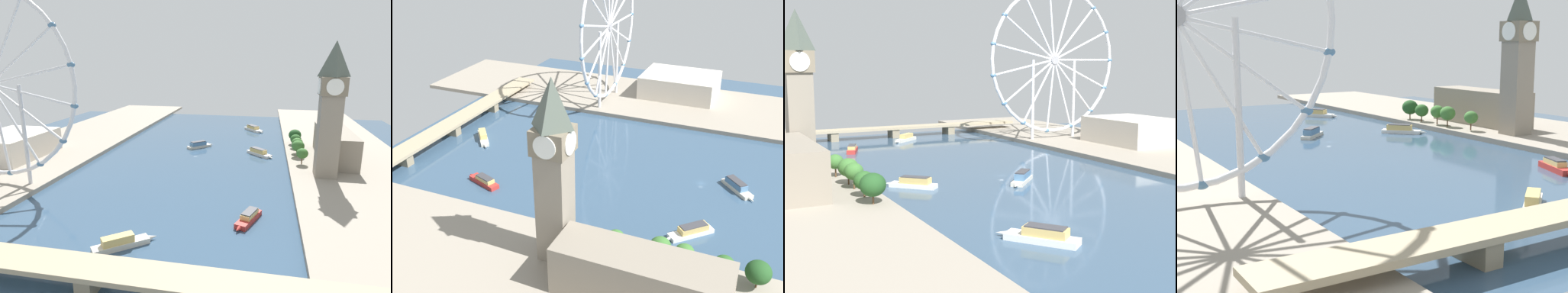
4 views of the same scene
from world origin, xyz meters
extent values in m
plane|color=#334C66|center=(0.00, 0.00, 0.00)|extent=(409.64, 409.64, 0.00)
cube|color=gray|center=(119.82, 0.00, 1.50)|extent=(90.00, 520.00, 3.00)
cube|color=gray|center=(-96.70, 47.33, 29.46)|extent=(13.30, 13.30, 52.93)
cube|color=#776B57|center=(-96.70, 47.33, 61.58)|extent=(15.43, 15.43, 11.30)
pyramid|color=#4C564C|center=(-96.70, 47.33, 77.98)|extent=(13.96, 13.96, 21.51)
cylinder|color=white|center=(-96.70, 55.31, 61.58)|extent=(10.11, 0.50, 10.11)
cylinder|color=white|center=(-96.70, 39.35, 61.58)|extent=(10.11, 0.50, 10.11)
cylinder|color=white|center=(-88.72, 47.33, 61.58)|extent=(0.50, 10.11, 10.11)
cube|color=gray|center=(-109.73, 3.38, 14.15)|extent=(22.00, 71.90, 22.29)
cylinder|color=#513823|center=(-83.65, -39.74, 4.90)|extent=(0.80, 0.80, 3.79)
ellipsoid|color=#1E471E|center=(-83.65, -39.74, 11.19)|extent=(11.01, 11.01, 9.91)
cylinder|color=#513823|center=(-83.37, -25.71, 4.86)|extent=(0.80, 0.80, 3.72)
ellipsoid|color=#285623|center=(-83.37, -25.71, 10.39)|extent=(9.16, 9.16, 8.24)
cylinder|color=#513823|center=(-83.25, -8.48, 5.36)|extent=(0.80, 0.80, 4.72)
ellipsoid|color=#386B2D|center=(-83.25, -8.48, 11.31)|extent=(8.98, 8.98, 8.08)
cylinder|color=#513823|center=(-83.00, 2.45, 5.22)|extent=(0.80, 0.80, 4.43)
ellipsoid|color=#386B2D|center=(-83.00, 2.45, 11.36)|extent=(9.81, 9.81, 8.83)
cylinder|color=#513823|center=(-84.35, 23.15, 5.31)|extent=(0.80, 0.80, 4.61)
ellipsoid|color=#386B2D|center=(-84.35, 23.15, 10.98)|extent=(8.42, 8.42, 7.58)
torus|color=silver|center=(103.10, 98.79, 63.40)|extent=(112.11, 2.60, 112.11)
cylinder|color=#99999E|center=(103.10, 98.79, 63.40)|extent=(6.57, 3.00, 6.57)
cylinder|color=silver|center=(130.47, 98.79, 63.40)|extent=(54.76, 1.56, 1.56)
cylinder|color=silver|center=(128.11, 98.79, 74.53)|extent=(50.66, 1.56, 23.70)
cylinder|color=silver|center=(121.42, 98.79, 83.75)|extent=(37.80, 1.56, 41.74)
cylinder|color=silver|center=(111.56, 98.79, 89.44)|extent=(18.40, 1.56, 52.56)
cylinder|color=silver|center=(100.23, 98.79, 90.63)|extent=(7.27, 1.56, 54.62)
cylinder|color=silver|center=(89.41, 98.79, 87.11)|extent=(28.73, 1.56, 48.20)
cylinder|color=silver|center=(80.95, 98.79, 79.49)|extent=(45.22, 1.56, 33.45)
cylinder|color=silver|center=(76.32, 98.79, 69.09)|extent=(53.88, 1.56, 12.91)
cylinder|color=silver|center=(76.32, 98.79, 57.71)|extent=(53.88, 1.56, 12.91)
cylinder|color=silver|center=(80.95, 98.79, 47.31)|extent=(45.22, 1.56, 33.45)
cylinder|color=silver|center=(89.41, 98.79, 39.69)|extent=(28.73, 1.56, 48.20)
cylinder|color=silver|center=(100.23, 98.79, 36.17)|extent=(7.27, 1.56, 54.62)
cylinder|color=silver|center=(111.56, 98.79, 37.36)|extent=(18.40, 1.56, 52.56)
cylinder|color=silver|center=(121.42, 98.79, 43.05)|extent=(37.80, 1.56, 41.74)
cylinder|color=silver|center=(128.11, 98.79, 52.26)|extent=(50.66, 1.56, 23.70)
ellipsoid|color=teal|center=(157.85, 98.79, 63.40)|extent=(4.80, 3.20, 3.20)
ellipsoid|color=teal|center=(153.12, 98.79, 85.67)|extent=(4.80, 3.20, 3.20)
ellipsoid|color=teal|center=(139.74, 98.79, 104.09)|extent=(4.80, 3.20, 3.20)
ellipsoid|color=teal|center=(58.80, 98.79, 95.58)|extent=(4.80, 3.20, 3.20)
ellipsoid|color=teal|center=(49.53, 98.79, 74.78)|extent=(4.80, 3.20, 3.20)
ellipsoid|color=teal|center=(49.53, 98.79, 52.01)|extent=(4.80, 3.20, 3.20)
ellipsoid|color=teal|center=(58.80, 98.79, 31.21)|extent=(4.80, 3.20, 3.20)
ellipsoid|color=teal|center=(75.72, 98.79, 15.98)|extent=(4.80, 3.20, 3.20)
ellipsoid|color=teal|center=(97.37, 98.79, 8.94)|extent=(4.80, 3.20, 3.20)
ellipsoid|color=teal|center=(120.02, 98.79, 11.32)|extent=(4.80, 3.20, 3.20)
ellipsoid|color=teal|center=(139.74, 98.79, 22.71)|extent=(4.80, 3.20, 3.20)
ellipsoid|color=teal|center=(153.12, 98.79, 41.13)|extent=(4.80, 3.20, 3.20)
cylinder|color=silver|center=(122.26, 98.79, 33.20)|extent=(2.40, 2.40, 60.40)
cylinder|color=silver|center=(83.93, 98.79, 33.20)|extent=(2.40, 2.40, 60.40)
cube|color=beige|center=(137.02, 46.90, 12.19)|extent=(46.79, 60.99, 18.38)
cube|color=tan|center=(0.00, 180.21, 7.79)|extent=(221.64, 15.06, 2.00)
cube|color=gray|center=(-49.88, 180.21, 3.40)|extent=(6.00, 13.55, 6.79)
cube|color=gray|center=(0.00, 180.21, 3.40)|extent=(6.00, 13.55, 6.79)
cube|color=gray|center=(49.88, 180.21, 3.40)|extent=(6.00, 13.55, 6.79)
cube|color=beige|center=(0.45, -20.62, 1.03)|extent=(20.56, 20.24, 2.06)
cone|color=beige|center=(-9.04, -29.85, 1.03)|extent=(4.37, 4.33, 2.06)
cube|color=teal|center=(1.27, -19.82, 3.69)|extent=(14.30, 14.11, 3.28)
cube|color=#38383D|center=(1.27, -19.82, 5.61)|extent=(13.05, 12.89, 0.55)
cube|color=white|center=(-53.16, -5.60, 1.06)|extent=(21.24, 21.27, 2.12)
cone|color=white|center=(-62.91, 4.17, 1.06)|extent=(4.52, 4.52, 2.12)
cube|color=#DBB766|center=(-52.33, -6.44, 3.66)|extent=(14.52, 14.54, 3.08)
cube|color=#38383D|center=(-52.33, -6.44, 5.40)|extent=(13.26, 13.28, 0.39)
cube|color=white|center=(-44.49, -105.78, 1.19)|extent=(21.27, 25.22, 2.39)
cone|color=white|center=(-53.42, -93.65, 1.19)|extent=(4.69, 5.17, 2.39)
cube|color=#DBB766|center=(-43.72, -106.82, 3.92)|extent=(14.11, 16.07, 3.06)
cube|color=#38383D|center=(-43.72, -106.82, 5.67)|extent=(12.96, 14.66, 0.45)
cube|color=#B22D28|center=(-50.95, 117.97, 1.28)|extent=(12.72, 22.22, 2.56)
cone|color=#B22D28|center=(-46.70, 129.74, 1.28)|extent=(3.73, 4.52, 2.56)
cube|color=#DBB766|center=(-51.31, 116.95, 3.67)|extent=(8.77, 13.35, 2.21)
cube|color=#38383D|center=(-51.31, 116.95, 5.05)|extent=(8.13, 12.10, 0.55)
cube|color=beige|center=(0.85, 153.27, 1.22)|extent=(22.20, 19.86, 2.44)
cone|color=beige|center=(-10.03, 144.14, 1.22)|extent=(4.94, 4.70, 2.44)
cube|color=#DBB766|center=(1.78, 154.05, 4.11)|extent=(13.25, 12.15, 3.34)
camera|label=1|loc=(-56.51, 275.96, 78.17)|focal=31.76mm
camera|label=2|loc=(-260.53, -38.11, 148.16)|focal=45.59mm
camera|label=3|loc=(-147.71, -257.63, 60.43)|focal=50.97mm
camera|label=4|loc=(145.30, 285.82, 55.26)|focal=52.90mm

